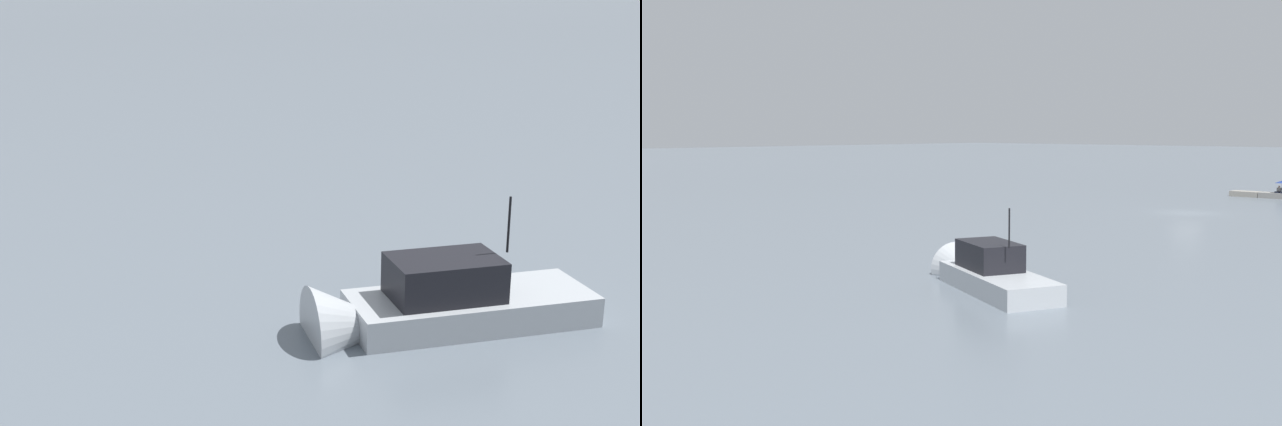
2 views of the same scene
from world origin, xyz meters
The scene contains 5 objects.
ground_plane centered at (0.00, 0.00, 0.00)m, with size 500.00×500.00×0.00m, color slate.
seawall_pier centered at (0.00, -18.60, 0.27)m, with size 8.85×1.64×0.55m.
person_seated_grey_right centered at (-0.30, -18.51, 0.80)m, with size 0.49×0.66×0.73m.
umbrella_open_navy centered at (-0.60, -18.55, 1.66)m, with size 1.33×1.33×1.29m.
motorboat_grey_near centered at (-7.46, 33.24, 0.48)m, with size 8.41×5.53×4.54m.
Camera 2 is at (-28.95, 57.43, 6.71)m, focal length 42.78 mm.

